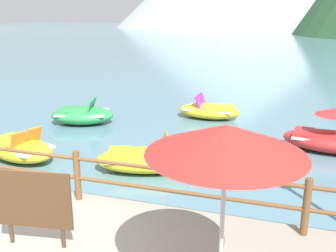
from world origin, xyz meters
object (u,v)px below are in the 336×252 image
sign_board (33,201)px  pedal_boat_1 (330,137)px  pedal_boat_3 (82,115)px  pedal_boat_2 (19,148)px  beach_umbrella (226,142)px  pedal_boat_4 (148,159)px  pedal_boat_7 (209,111)px

sign_board → pedal_boat_1: (4.63, 6.83, -0.71)m
pedal_boat_3 → pedal_boat_2: bearing=-87.9°
beach_umbrella → pedal_boat_3: bearing=128.9°
pedal_boat_2 → pedal_boat_4: bearing=4.9°
beach_umbrella → pedal_boat_4: bearing=119.7°
pedal_boat_1 → beach_umbrella: bearing=-104.2°
beach_umbrella → pedal_boat_2: (-6.05, 4.14, -2.15)m
pedal_boat_2 → pedal_boat_4: pedal_boat_2 is taller
sign_board → pedal_boat_4: sign_board is taller
sign_board → beach_umbrella: 3.12m
beach_umbrella → pedal_boat_1: 7.75m
pedal_boat_4 → pedal_boat_3: bearing=138.6°
beach_umbrella → pedal_boat_2: bearing=145.6°
beach_umbrella → pedal_boat_1: size_ratio=0.86×
sign_board → pedal_boat_3: size_ratio=0.49×
beach_umbrella → pedal_boat_3: beach_umbrella is taller
pedal_boat_2 → pedal_boat_3: 3.52m
beach_umbrella → pedal_boat_2: size_ratio=0.90×
sign_board → pedal_boat_1: size_ratio=0.45×
pedal_boat_2 → pedal_boat_7: bearing=54.5°
sign_board → pedal_boat_4: size_ratio=0.42×
pedal_boat_3 → pedal_boat_7: (4.11, 2.07, -0.03)m
pedal_boat_3 → pedal_boat_7: 4.60m
sign_board → pedal_boat_7: 9.37m
sign_board → beach_umbrella: bearing=-8.5°
pedal_boat_3 → pedal_boat_4: size_ratio=0.86×
pedal_boat_4 → pedal_boat_7: bearing=85.0°
pedal_boat_1 → pedal_boat_2: pedal_boat_1 is taller
pedal_boat_7 → pedal_boat_1: bearing=-32.4°
pedal_boat_3 → pedal_boat_4: 4.86m
sign_board → pedal_boat_1: sign_board is taller
pedal_boat_3 → pedal_boat_4: bearing=-41.4°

